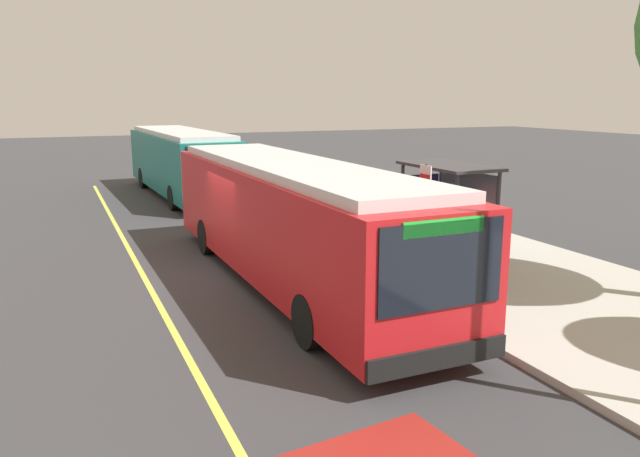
{
  "coord_description": "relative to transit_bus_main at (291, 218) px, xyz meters",
  "views": [
    {
      "loc": [
        14.91,
        -4.09,
        4.43
      ],
      "look_at": [
        2.56,
        1.28,
        1.55
      ],
      "focal_mm": 34.73,
      "sensor_mm": 36.0,
      "label": 1
    }
  ],
  "objects": [
    {
      "name": "waiting_bench",
      "position": [
        -0.47,
        4.92,
        -0.99
      ],
      "size": [
        1.6,
        0.48,
        0.95
      ],
      "color": "brown",
      "rests_on": "sidewalk_curb"
    },
    {
      "name": "ground_plane",
      "position": [
        -1.46,
        -1.01,
        -1.62
      ],
      "size": [
        120.0,
        120.0,
        0.0
      ],
      "primitive_type": "plane",
      "color": "#38383A"
    },
    {
      "name": "transit_bus_main",
      "position": [
        0.0,
        0.0,
        0.0
      ],
      "size": [
        12.3,
        2.73,
        2.95
      ],
      "color": "red",
      "rests_on": "ground_plane"
    },
    {
      "name": "route_sign_post",
      "position": [
        1.77,
        2.57,
        0.34
      ],
      "size": [
        0.44,
        0.08,
        2.8
      ],
      "color": "#333338",
      "rests_on": "sidewalk_curb"
    },
    {
      "name": "bus_shelter",
      "position": [
        -0.63,
        4.91,
        0.3
      ],
      "size": [
        2.9,
        1.6,
        2.48
      ],
      "color": "#333338",
      "rests_on": "sidewalk_curb"
    },
    {
      "name": "lane_stripe_center",
      "position": [
        -1.46,
        -3.21,
        -1.61
      ],
      "size": [
        36.0,
        0.14,
        0.01
      ],
      "primitive_type": "cube",
      "color": "#E0D64C",
      "rests_on": "ground_plane"
    },
    {
      "name": "transit_bus_second",
      "position": [
        -14.49,
        0.26,
        -0.0
      ],
      "size": [
        11.18,
        2.97,
        2.95
      ],
      "color": "#146B66",
      "rests_on": "ground_plane"
    },
    {
      "name": "sidewalk_curb",
      "position": [
        -1.46,
        4.99,
        -1.54
      ],
      "size": [
        44.0,
        6.4,
        0.15
      ],
      "primitive_type": "cube",
      "color": "#B7B2A8",
      "rests_on": "ground_plane"
    },
    {
      "name": "pedestrian_commuter",
      "position": [
        2.2,
        3.82,
        -0.5
      ],
      "size": [
        0.24,
        0.4,
        1.69
      ],
      "color": "#282D47",
      "rests_on": "sidewalk_curb"
    }
  ]
}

